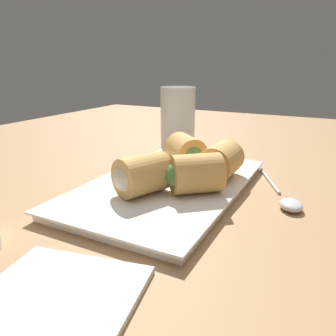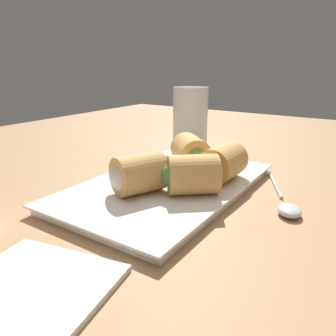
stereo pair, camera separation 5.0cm
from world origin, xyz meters
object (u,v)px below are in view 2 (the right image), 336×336
Objects in this scene: napkin at (16,302)px; serving_plate at (168,186)px; spoon at (287,205)px; drinking_glass at (190,119)px.

serving_plate is at bearing 7.12° from napkin.
spoon reaches higher than napkin.
napkin is 1.28× the size of drinking_glass.
drinking_glass reaches higher than serving_plate.
spoon is at bearing -127.75° from drinking_glass.
napkin is (-27.53, -3.44, -0.46)cm from serving_plate.
serving_plate is at bearing -157.43° from drinking_glass.
drinking_glass is at bearing 14.59° from napkin.
spoon is at bearing -79.44° from serving_plate.
drinking_glass reaches higher than napkin.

